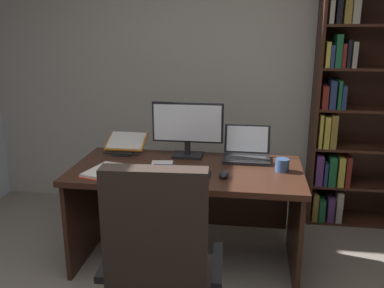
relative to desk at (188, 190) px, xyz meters
name	(u,v)px	position (x,y,z in m)	size (l,w,h in m)	color
wall_back	(215,55)	(0.08, 1.06, 0.89)	(4.85, 0.12, 2.85)	#B2ADA3
desk	(188,190)	(0.00, 0.00, 0.00)	(1.58, 0.77, 0.73)	#381E14
bookshelf	(352,113)	(1.27, 0.82, 0.44)	(0.84, 0.32, 2.02)	#381E14
office_chair	(160,280)	(0.01, -1.00, -0.07)	(0.63, 0.60, 1.09)	black
monitor	(188,129)	(-0.03, 0.18, 0.41)	(0.53, 0.16, 0.41)	black
laptop	(247,152)	(0.41, 0.19, 0.25)	(0.34, 0.29, 0.23)	black
keyboard	(178,173)	(-0.03, -0.23, 0.21)	(0.42, 0.15, 0.02)	black
computer_mouse	(224,175)	(0.27, -0.23, 0.22)	(0.06, 0.10, 0.04)	black
reading_stand_with_book	(126,143)	(-0.53, 0.25, 0.26)	(0.30, 0.29, 0.12)	black
open_binder	(119,173)	(-0.42, -0.28, 0.21)	(0.49, 0.41, 0.02)	#DB422D
notepad	(162,166)	(-0.18, -0.08, 0.20)	(0.15, 0.21, 0.01)	silver
pen	(164,165)	(-0.16, -0.08, 0.21)	(0.01, 0.01, 0.14)	navy
coffee_mug	(282,165)	(0.65, -0.05, 0.24)	(0.09, 0.09, 0.09)	#334C7A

